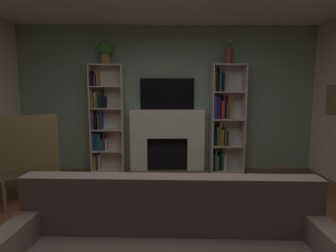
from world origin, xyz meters
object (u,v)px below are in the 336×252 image
(bookshelf_left, at_px, (104,121))
(potted_plant, at_px, (105,50))
(vase_with_flowers, at_px, (229,56))
(armchair, at_px, (30,160))
(fireplace, at_px, (167,138))
(tv, at_px, (167,94))
(bookshelf_right, at_px, (223,121))

(bookshelf_left, bearing_deg, potted_plant, -37.82)
(vase_with_flowers, bearing_deg, armchair, -154.56)
(fireplace, distance_m, tv, 0.82)
(bookshelf_left, relative_size, vase_with_flowers, 4.43)
(bookshelf_right, height_order, potted_plant, potted_plant)
(bookshelf_right, bearing_deg, vase_with_flowers, -19.86)
(bookshelf_left, distance_m, bookshelf_right, 2.17)
(tv, height_order, bookshelf_right, bookshelf_right)
(vase_with_flowers, height_order, armchair, vase_with_flowers)
(bookshelf_left, xyz_separation_m, armchair, (-0.66, -1.43, -0.36))
(fireplace, bearing_deg, armchair, -142.14)
(tv, xyz_separation_m, vase_with_flowers, (1.09, -0.12, 0.67))
(vase_with_flowers, bearing_deg, fireplace, 178.54)
(potted_plant, relative_size, armchair, 0.36)
(fireplace, distance_m, bookshelf_right, 1.07)
(tv, distance_m, bookshelf_right, 1.13)
(tv, height_order, bookshelf_left, bookshelf_left)
(fireplace, distance_m, bookshelf_left, 1.20)
(vase_with_flowers, bearing_deg, bookshelf_left, 178.74)
(potted_plant, distance_m, armchair, 2.23)
(vase_with_flowers, bearing_deg, potted_plant, -179.99)
(potted_plant, bearing_deg, tv, 6.30)
(fireplace, relative_size, potted_plant, 3.47)
(fireplace, distance_m, armchair, 2.29)
(vase_with_flowers, bearing_deg, bookshelf_right, 160.14)
(fireplace, distance_m, potted_plant, 1.91)
(bookshelf_left, height_order, bookshelf_right, same)
(fireplace, height_order, tv, tv)
(armchair, bearing_deg, fireplace, 37.86)
(tv, xyz_separation_m, bookshelf_left, (-1.15, -0.07, -0.49))
(bookshelf_left, distance_m, potted_plant, 1.24)
(tv, bearing_deg, bookshelf_left, -176.50)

